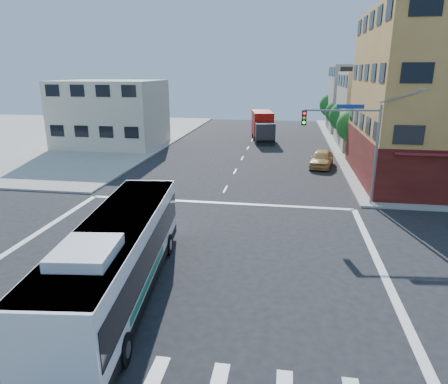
# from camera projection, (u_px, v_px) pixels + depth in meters

# --- Properties ---
(ground) EXTENTS (120.00, 120.00, 0.00)m
(ground) POSITION_uv_depth(u_px,v_px,m) (185.00, 263.00, 19.82)
(ground) COLOR black
(ground) RESTS_ON ground
(sidewalk_nw) EXTENTS (50.00, 50.00, 0.15)m
(sidewalk_nw) POSITION_uv_depth(u_px,v_px,m) (12.00, 135.00, 58.12)
(sidewalk_nw) COLOR gray
(sidewalk_nw) RESTS_ON ground
(building_east_near) EXTENTS (12.06, 10.06, 9.00)m
(building_east_near) POSITION_uv_depth(u_px,v_px,m) (391.00, 111.00, 48.04)
(building_east_near) COLOR #B6A98B
(building_east_near) RESTS_ON ground
(building_east_far) EXTENTS (12.06, 10.06, 10.00)m
(building_east_far) POSITION_uv_depth(u_px,v_px,m) (370.00, 99.00, 61.12)
(building_east_far) COLOR #969691
(building_east_far) RESTS_ON ground
(building_west) EXTENTS (12.06, 10.06, 8.00)m
(building_west) POSITION_uv_depth(u_px,v_px,m) (111.00, 114.00, 49.53)
(building_west) COLOR beige
(building_west) RESTS_ON ground
(signal_mast_ne) EXTENTS (7.91, 1.13, 8.07)m
(signal_mast_ne) POSITION_uv_depth(u_px,v_px,m) (352.00, 135.00, 27.03)
(signal_mast_ne) COLOR gray
(signal_mast_ne) RESTS_ON ground
(street_tree_a) EXTENTS (3.60, 3.60, 5.53)m
(street_tree_a) POSITION_uv_depth(u_px,v_px,m) (355.00, 124.00, 43.35)
(street_tree_a) COLOR #362413
(street_tree_a) RESTS_ON ground
(street_tree_b) EXTENTS (3.80, 3.80, 5.79)m
(street_tree_b) POSITION_uv_depth(u_px,v_px,m) (345.00, 115.00, 50.86)
(street_tree_b) COLOR #362413
(street_tree_b) RESTS_ON ground
(street_tree_c) EXTENTS (3.40, 3.40, 5.29)m
(street_tree_c) POSITION_uv_depth(u_px,v_px,m) (338.00, 111.00, 58.50)
(street_tree_c) COLOR #362413
(street_tree_c) RESTS_ON ground
(street_tree_d) EXTENTS (4.00, 4.00, 6.03)m
(street_tree_d) POSITION_uv_depth(u_px,v_px,m) (333.00, 104.00, 65.94)
(street_tree_d) COLOR #362413
(street_tree_d) RESTS_ON ground
(transit_bus) EXTENTS (4.14, 12.88, 3.74)m
(transit_bus) POSITION_uv_depth(u_px,v_px,m) (119.00, 257.00, 16.35)
(transit_bus) COLOR black
(transit_bus) RESTS_ON ground
(box_truck) EXTENTS (3.74, 8.75, 3.81)m
(box_truck) POSITION_uv_depth(u_px,v_px,m) (263.00, 127.00, 53.87)
(box_truck) COLOR #27272C
(box_truck) RESTS_ON ground
(parked_car) EXTENTS (2.88, 5.20, 1.67)m
(parked_car) POSITION_uv_depth(u_px,v_px,m) (322.00, 159.00, 39.26)
(parked_car) COLOR tan
(parked_car) RESTS_ON ground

